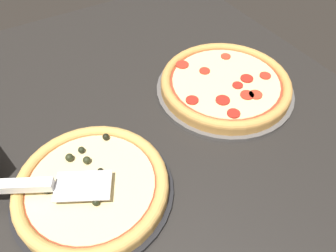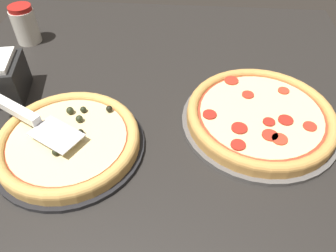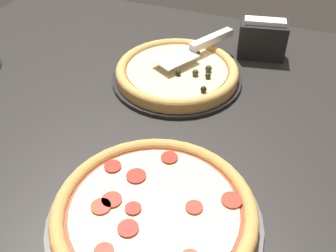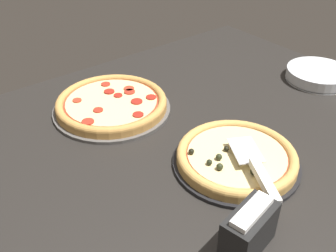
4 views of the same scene
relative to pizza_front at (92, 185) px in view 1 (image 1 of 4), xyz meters
The scene contains 6 objects.
ground_plane 17.28cm from the pizza_front, 94.30° to the left, with size 147.35×116.64×3.60cm, color black.
pizza_pan_front 2.10cm from the pizza_front, ahead, with size 33.27×33.27×1.00cm, color black.
pizza_front is the anchor object (origin of this frame).
pizza_pan_back 44.54cm from the pizza_front, 105.03° to the left, with size 37.08×37.08×1.00cm, color #565451.
pizza_back 44.48cm from the pizza_front, 105.01° to the left, with size 34.85×34.85×3.36cm.
serving_spatula 11.69cm from the pizza_front, 109.63° to the right, with size 16.05×24.57×2.00cm.
Camera 1 is at (40.02, -21.94, 59.39)cm, focal length 35.00 mm.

